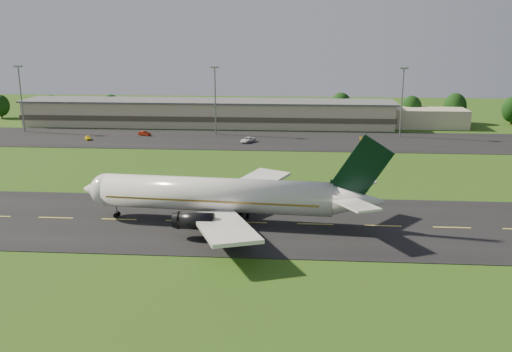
# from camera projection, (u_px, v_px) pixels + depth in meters

# --- Properties ---
(ground) EXTENTS (360.00, 360.00, 0.00)m
(ground) POSITION_uv_depth(u_px,v_px,m) (119.00, 220.00, 96.09)
(ground) COLOR #254511
(ground) RESTS_ON ground
(taxiway) EXTENTS (220.00, 30.00, 0.10)m
(taxiway) POSITION_uv_depth(u_px,v_px,m) (119.00, 220.00, 96.08)
(taxiway) COLOR black
(taxiway) RESTS_ON ground
(apron) EXTENTS (260.00, 30.00, 0.10)m
(apron) POSITION_uv_depth(u_px,v_px,m) (195.00, 139.00, 165.56)
(apron) COLOR black
(apron) RESTS_ON ground
(airliner) EXTENTS (51.29, 42.05, 15.57)m
(airliner) POSITION_uv_depth(u_px,v_px,m) (222.00, 196.00, 93.60)
(airliner) COLOR white
(airliner) RESTS_ON ground
(terminal) EXTENTS (145.00, 16.00, 8.40)m
(terminal) POSITION_uv_depth(u_px,v_px,m) (227.00, 114.00, 187.44)
(terminal) COLOR #BAAE8E
(terminal) RESTS_ON ground
(light_mast_west) EXTENTS (2.40, 1.20, 20.35)m
(light_mast_west) POSITION_uv_depth(u_px,v_px,m) (20.00, 91.00, 174.03)
(light_mast_west) COLOR gray
(light_mast_west) RESTS_ON ground
(light_mast_centre) EXTENTS (2.40, 1.20, 20.35)m
(light_mast_centre) POSITION_uv_depth(u_px,v_px,m) (215.00, 92.00, 169.72)
(light_mast_centre) COLOR gray
(light_mast_centre) RESTS_ON ground
(light_mast_east) EXTENTS (2.40, 1.20, 20.35)m
(light_mast_east) POSITION_uv_depth(u_px,v_px,m) (402.00, 94.00, 165.77)
(light_mast_east) COLOR gray
(light_mast_east) RESTS_ON ground
(tree_line) EXTENTS (197.63, 9.38, 10.22)m
(tree_line) POSITION_uv_depth(u_px,v_px,m) (330.00, 107.00, 194.25)
(tree_line) COLOR black
(tree_line) RESTS_ON ground
(service_vehicle_a) EXTENTS (2.94, 3.66, 1.17)m
(service_vehicle_a) POSITION_uv_depth(u_px,v_px,m) (88.00, 138.00, 164.05)
(service_vehicle_a) COLOR yellow
(service_vehicle_a) RESTS_ON apron
(service_vehicle_b) EXTENTS (4.15, 2.61, 1.29)m
(service_vehicle_b) POSITION_uv_depth(u_px,v_px,m) (144.00, 133.00, 170.46)
(service_vehicle_b) COLOR maroon
(service_vehicle_b) RESTS_ON apron
(service_vehicle_c) EXTENTS (4.65, 5.72, 1.45)m
(service_vehicle_c) POSITION_uv_depth(u_px,v_px,m) (248.00, 140.00, 160.35)
(service_vehicle_c) COLOR silver
(service_vehicle_c) RESTS_ON apron
(service_vehicle_d) EXTENTS (4.37, 3.84, 1.21)m
(service_vehicle_d) POSITION_uv_depth(u_px,v_px,m) (367.00, 139.00, 161.45)
(service_vehicle_d) COLOR #C28A0B
(service_vehicle_d) RESTS_ON apron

